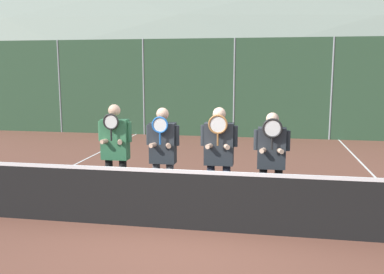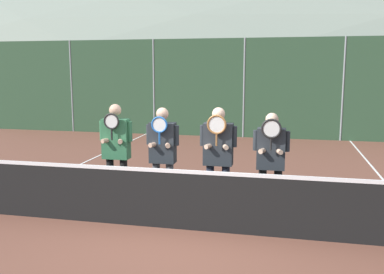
# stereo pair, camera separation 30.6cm
# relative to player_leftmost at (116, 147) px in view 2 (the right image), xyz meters

# --- Properties ---
(ground_plane) EXTENTS (120.00, 120.00, 0.00)m
(ground_plane) POSITION_rel_player_leftmost_xyz_m (1.38, -0.79, -1.09)
(ground_plane) COLOR brown
(hill_distant) EXTENTS (131.32, 72.96, 25.54)m
(hill_distant) POSITION_rel_player_leftmost_xyz_m (1.38, 48.04, -1.09)
(hill_distant) COLOR gray
(hill_distant) RESTS_ON ground_plane
(clubhouse_building) EXTENTS (17.32, 5.50, 4.15)m
(clubhouse_building) POSITION_rel_player_leftmost_xyz_m (3.26, 17.81, 1.01)
(clubhouse_building) COLOR beige
(clubhouse_building) RESTS_ON ground_plane
(fence_back) EXTENTS (19.98, 0.06, 3.49)m
(fence_back) POSITION_rel_player_leftmost_xyz_m (1.38, 8.30, 0.66)
(fence_back) COLOR gray
(fence_back) RESTS_ON ground_plane
(tennis_net) EXTENTS (9.80, 0.09, 1.04)m
(tennis_net) POSITION_rel_player_leftmost_xyz_m (1.38, -0.79, -0.60)
(tennis_net) COLOR gray
(tennis_net) RESTS_ON ground_plane
(court_line_left_sideline) EXTENTS (0.05, 16.00, 0.01)m
(court_line_left_sideline) POSITION_rel_player_leftmost_xyz_m (-2.26, 2.21, -1.08)
(court_line_left_sideline) COLOR white
(court_line_left_sideline) RESTS_ON ground_plane
(player_leftmost) EXTENTS (0.60, 0.34, 1.84)m
(player_leftmost) POSITION_rel_player_leftmost_xyz_m (0.00, 0.00, 0.00)
(player_leftmost) COLOR black
(player_leftmost) RESTS_ON ground_plane
(player_center_left) EXTENTS (0.57, 0.34, 1.80)m
(player_center_left) POSITION_rel_player_leftmost_xyz_m (0.86, -0.07, -0.03)
(player_center_left) COLOR #56565B
(player_center_left) RESTS_ON ground_plane
(player_center_right) EXTENTS (0.61, 0.34, 1.82)m
(player_center_right) POSITION_rel_player_leftmost_xyz_m (1.81, -0.08, 0.00)
(player_center_right) COLOR #232838
(player_center_right) RESTS_ON ground_plane
(player_rightmost) EXTENTS (0.58, 0.34, 1.75)m
(player_rightmost) POSITION_rel_player_leftmost_xyz_m (2.66, -0.04, -0.05)
(player_rightmost) COLOR black
(player_rightmost) RESTS_ON ground_plane
(car_far_left) EXTENTS (4.55, 1.97, 1.82)m
(car_far_left) POSITION_rel_player_leftmost_xyz_m (-4.34, 11.36, -0.16)
(car_far_left) COLOR #285638
(car_far_left) RESTS_ON ground_plane
(car_left_of_center) EXTENTS (4.34, 2.06, 1.80)m
(car_left_of_center) POSITION_rel_player_leftmost_xyz_m (0.59, 11.69, -0.17)
(car_left_of_center) COLOR maroon
(car_left_of_center) RESTS_ON ground_plane
(car_center) EXTENTS (4.28, 2.00, 1.88)m
(car_center) POSITION_rel_player_leftmost_xyz_m (5.39, 11.56, -0.14)
(car_center) COLOR navy
(car_center) RESTS_ON ground_plane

